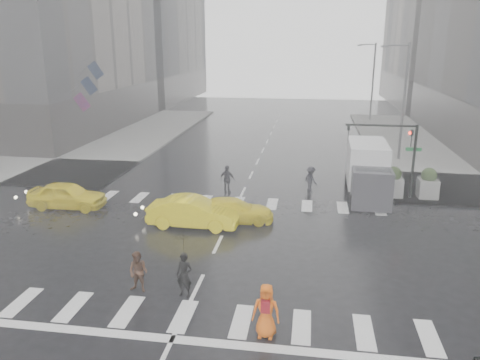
% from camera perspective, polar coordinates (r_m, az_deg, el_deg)
% --- Properties ---
extents(ground, '(120.00, 120.00, 0.00)m').
position_cam_1_polar(ground, '(21.83, -2.72, -7.83)').
color(ground, black).
rests_on(ground, ground).
extents(sidewalk_nw, '(35.00, 35.00, 0.15)m').
position_cam_1_polar(sidewalk_nw, '(44.73, -23.30, 3.57)').
color(sidewalk_nw, slate).
rests_on(sidewalk_nw, ground).
extents(road_markings, '(18.00, 48.00, 0.01)m').
position_cam_1_polar(road_markings, '(21.82, -2.72, -7.82)').
color(road_markings, silver).
rests_on(road_markings, ground).
extents(traffic_signal_pole, '(4.45, 0.42, 4.50)m').
position_cam_1_polar(traffic_signal_pole, '(28.54, 18.61, 3.93)').
color(traffic_signal_pole, black).
rests_on(traffic_signal_pole, ground).
extents(street_lamp_near, '(2.15, 0.22, 9.00)m').
position_cam_1_polar(street_lamp_near, '(38.33, 19.20, 9.48)').
color(street_lamp_near, '#59595B').
rests_on(street_lamp_near, ground).
extents(street_lamp_far, '(2.15, 0.22, 9.00)m').
position_cam_1_polar(street_lamp_far, '(58.05, 15.78, 11.80)').
color(street_lamp_far, '#59595B').
rests_on(street_lamp_far, ground).
extents(planter_west, '(1.10, 1.10, 1.80)m').
position_cam_1_polar(planter_west, '(28.98, 14.25, -0.10)').
color(planter_west, slate).
rests_on(planter_west, ground).
extents(planter_mid, '(1.10, 1.10, 1.80)m').
position_cam_1_polar(planter_mid, '(29.25, 18.14, -0.26)').
color(planter_mid, slate).
rests_on(planter_mid, ground).
extents(planter_east, '(1.10, 1.10, 1.80)m').
position_cam_1_polar(planter_east, '(29.66, 21.95, -0.42)').
color(planter_east, slate).
rests_on(planter_east, ground).
extents(flag_cluster, '(2.87, 3.06, 4.69)m').
position_cam_1_polar(flag_cluster, '(42.66, -18.30, 11.11)').
color(flag_cluster, '#59595B').
rests_on(flag_cluster, ground).
extents(pedestrian_black, '(1.15, 1.16, 2.43)m').
position_cam_1_polar(pedestrian_black, '(17.10, -6.89, -9.16)').
color(pedestrian_black, black).
rests_on(pedestrian_black, ground).
extents(pedestrian_brown, '(0.85, 0.71, 1.59)m').
position_cam_1_polar(pedestrian_brown, '(18.03, -12.29, -10.90)').
color(pedestrian_brown, '#412517').
rests_on(pedestrian_brown, ground).
extents(pedestrian_orange, '(0.90, 0.61, 1.79)m').
position_cam_1_polar(pedestrian_orange, '(15.18, 3.20, -15.62)').
color(pedestrian_orange, orange).
rests_on(pedestrian_orange, ground).
extents(pedestrian_far_a, '(1.15, 0.87, 1.73)m').
position_cam_1_polar(pedestrian_far_a, '(28.83, -1.56, 0.09)').
color(pedestrian_far_a, black).
rests_on(pedestrian_far_a, ground).
extents(pedestrian_far_b, '(1.11, 1.17, 1.61)m').
position_cam_1_polar(pedestrian_far_b, '(29.40, 8.61, 0.11)').
color(pedestrian_far_b, black).
rests_on(pedestrian_far_b, ground).
extents(taxi_front, '(4.32, 1.79, 1.46)m').
position_cam_1_polar(taxi_front, '(27.97, -20.32, -1.76)').
color(taxi_front, yellow).
rests_on(taxi_front, ground).
extents(taxi_mid, '(4.63, 1.71, 1.51)m').
position_cam_1_polar(taxi_mid, '(23.69, -5.69, -3.93)').
color(taxi_mid, yellow).
rests_on(taxi_mid, ground).
extents(taxi_rear, '(3.92, 2.24, 1.22)m').
position_cam_1_polar(taxi_rear, '(24.26, -0.86, -3.72)').
color(taxi_rear, yellow).
rests_on(taxi_rear, ground).
extents(box_truck, '(2.24, 5.98, 3.18)m').
position_cam_1_polar(box_truck, '(28.88, 15.32, 1.24)').
color(box_truck, silver).
rests_on(box_truck, ground).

